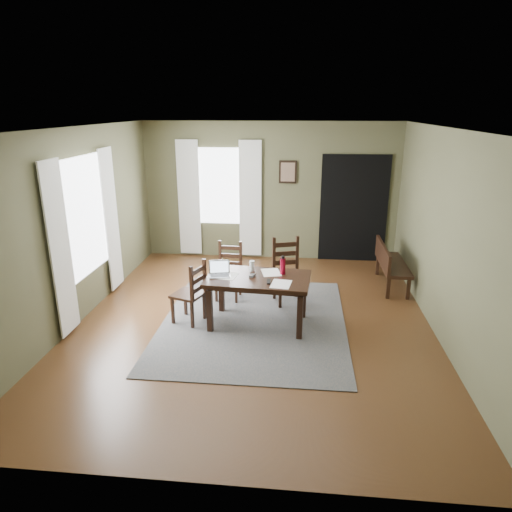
# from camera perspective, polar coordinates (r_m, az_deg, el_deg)

# --- Properties ---
(ground) EXTENTS (5.00, 6.00, 0.01)m
(ground) POSITION_cam_1_polar(r_m,az_deg,el_deg) (6.65, -0.26, -8.23)
(ground) COLOR #492C16
(room_shell) EXTENTS (5.02, 6.02, 2.71)m
(room_shell) POSITION_cam_1_polar(r_m,az_deg,el_deg) (6.07, -0.29, 7.24)
(room_shell) COLOR #505034
(room_shell) RESTS_ON ground
(rug) EXTENTS (2.60, 3.20, 0.01)m
(rug) POSITION_cam_1_polar(r_m,az_deg,el_deg) (6.65, -0.26, -8.15)
(rug) COLOR #444444
(rug) RESTS_ON ground
(dining_table) EXTENTS (1.47, 0.95, 0.71)m
(dining_table) POSITION_cam_1_polar(r_m,az_deg,el_deg) (6.32, 0.28, -3.38)
(dining_table) COLOR black
(dining_table) RESTS_ON rug
(chair_end) EXTENTS (0.51, 0.51, 0.92)m
(chair_end) POSITION_cam_1_polar(r_m,az_deg,el_deg) (6.51, -8.13, -4.62)
(chair_end) COLOR black
(chair_end) RESTS_ON rug
(chair_back_left) EXTENTS (0.42, 0.42, 0.91)m
(chair_back_left) POSITION_cam_1_polar(r_m,az_deg,el_deg) (7.30, -3.41, -1.95)
(chair_back_left) COLOR black
(chair_back_left) RESTS_ON rug
(chair_back_right) EXTENTS (0.56, 0.56, 1.01)m
(chair_back_right) POSITION_cam_1_polar(r_m,az_deg,el_deg) (7.15, 3.98, -1.97)
(chair_back_right) COLOR black
(chair_back_right) RESTS_ON rug
(bench) EXTENTS (0.42, 1.30, 0.73)m
(bench) POSITION_cam_1_polar(r_m,az_deg,el_deg) (8.09, 16.33, -0.70)
(bench) COLOR black
(bench) RESTS_ON ground
(laptop) EXTENTS (0.33, 0.29, 0.20)m
(laptop) POSITION_cam_1_polar(r_m,az_deg,el_deg) (6.36, -4.58, -1.96)
(laptop) COLOR #B7B7BC
(laptop) RESTS_ON dining_table
(computer_mouse) EXTENTS (0.09, 0.11, 0.03)m
(computer_mouse) POSITION_cam_1_polar(r_m,az_deg,el_deg) (6.29, -0.47, -2.47)
(computer_mouse) COLOR #3F3F42
(computer_mouse) RESTS_ON dining_table
(tv_remote) EXTENTS (0.06, 0.17, 0.02)m
(tv_remote) POSITION_cam_1_polar(r_m,az_deg,el_deg) (6.11, 1.59, -3.20)
(tv_remote) COLOR black
(tv_remote) RESTS_ON dining_table
(drinking_glass) EXTENTS (0.08, 0.08, 0.16)m
(drinking_glass) POSITION_cam_1_polar(r_m,az_deg,el_deg) (6.49, -0.50, -1.25)
(drinking_glass) COLOR silver
(drinking_glass) RESTS_ON dining_table
(water_bottle) EXTENTS (0.08, 0.08, 0.26)m
(water_bottle) POSITION_cam_1_polar(r_m,az_deg,el_deg) (6.38, 3.37, -1.22)
(water_bottle) COLOR maroon
(water_bottle) RESTS_ON dining_table
(paper_a) EXTENTS (0.28, 0.34, 0.00)m
(paper_a) POSITION_cam_1_polar(r_m,az_deg,el_deg) (6.34, -3.53, -2.50)
(paper_a) COLOR white
(paper_a) RESTS_ON dining_table
(paper_b) EXTENTS (0.29, 0.36, 0.00)m
(paper_b) POSITION_cam_1_polar(r_m,az_deg,el_deg) (6.05, 3.14, -3.52)
(paper_b) COLOR white
(paper_b) RESTS_ON dining_table
(paper_c) EXTENTS (0.32, 0.38, 0.00)m
(paper_c) POSITION_cam_1_polar(r_m,az_deg,el_deg) (6.46, 1.88, -2.07)
(paper_c) COLOR white
(paper_c) RESTS_ON dining_table
(window_left) EXTENTS (0.01, 1.30, 1.70)m
(window_left) POSITION_cam_1_polar(r_m,az_deg,el_deg) (7.03, -20.63, 4.64)
(window_left) COLOR white
(window_left) RESTS_ON ground
(window_back) EXTENTS (1.00, 0.01, 1.50)m
(window_back) POSITION_cam_1_polar(r_m,az_deg,el_deg) (9.17, -4.60, 8.68)
(window_back) COLOR white
(window_back) RESTS_ON ground
(curtain_left_near) EXTENTS (0.03, 0.48, 2.30)m
(curtain_left_near) POSITION_cam_1_polar(r_m,az_deg,el_deg) (6.38, -23.29, 0.68)
(curtain_left_near) COLOR silver
(curtain_left_near) RESTS_ON ground
(curtain_left_far) EXTENTS (0.03, 0.48, 2.30)m
(curtain_left_far) POSITION_cam_1_polar(r_m,az_deg,el_deg) (7.79, -17.65, 4.31)
(curtain_left_far) COLOR silver
(curtain_left_far) RESTS_ON ground
(curtain_back_left) EXTENTS (0.44, 0.03, 2.30)m
(curtain_back_left) POSITION_cam_1_polar(r_m,az_deg,el_deg) (9.31, -8.38, 7.14)
(curtain_back_left) COLOR silver
(curtain_back_left) RESTS_ON ground
(curtain_back_right) EXTENTS (0.44, 0.03, 2.30)m
(curtain_back_right) POSITION_cam_1_polar(r_m,az_deg,el_deg) (9.09, -0.72, 7.06)
(curtain_back_right) COLOR silver
(curtain_back_right) RESTS_ON ground
(framed_picture) EXTENTS (0.34, 0.03, 0.44)m
(framed_picture) POSITION_cam_1_polar(r_m,az_deg,el_deg) (8.98, 4.00, 10.43)
(framed_picture) COLOR black
(framed_picture) RESTS_ON ground
(doorway_back) EXTENTS (1.30, 0.03, 2.10)m
(doorway_back) POSITION_cam_1_polar(r_m,az_deg,el_deg) (9.15, 12.10, 5.78)
(doorway_back) COLOR black
(doorway_back) RESTS_ON ground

